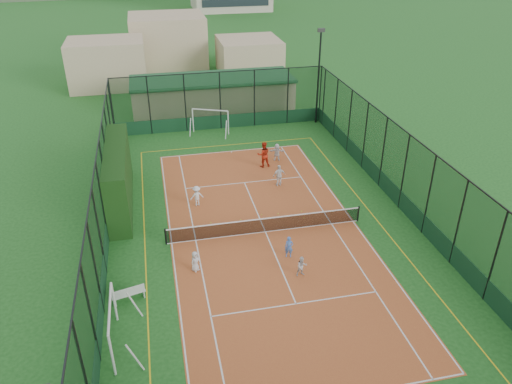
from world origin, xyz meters
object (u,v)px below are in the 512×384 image
at_px(child_far_left, 197,196).
at_px(child_near_right, 302,266).
at_px(floodlight_ne, 318,77).
at_px(clubhouse, 213,94).
at_px(futsal_goal_far, 210,122).
at_px(futsal_goal_near, 113,327).
at_px(child_near_mid, 289,247).
at_px(child_near_left, 195,261).
at_px(coach, 264,154).
at_px(child_far_right, 279,175).
at_px(child_far_back, 277,152).
at_px(white_bench, 129,293).

bearing_deg(child_far_left, child_near_right, 108.07).
distance_m(floodlight_ne, child_far_left, 17.86).
distance_m(clubhouse, child_near_right, 26.38).
bearing_deg(child_far_left, futsal_goal_far, -111.95).
relative_size(child_near_right, child_far_left, 0.83).
xyz_separation_m(futsal_goal_near, futsal_goal_far, (7.31, 23.36, -0.04)).
height_order(futsal_goal_near, child_far_left, futsal_goal_near).
height_order(futsal_goal_near, child_near_mid, futsal_goal_near).
bearing_deg(child_far_left, child_near_left, 72.82).
height_order(floodlight_ne, child_far_left, floodlight_ne).
distance_m(clubhouse, child_near_mid, 24.66).
relative_size(futsal_goal_far, child_near_mid, 2.57).
xyz_separation_m(child_near_mid, coach, (1.21, 11.30, 0.35)).
xyz_separation_m(futsal_goal_near, child_near_left, (3.94, 4.50, -0.48)).
height_order(futsal_goal_far, coach, futsal_goal_far).
xyz_separation_m(futsal_goal_far, child_far_right, (3.30, -10.57, -0.26)).
relative_size(futsal_goal_far, child_far_left, 2.36).
xyz_separation_m(clubhouse, futsal_goal_far, (-1.04, -5.92, -0.54)).
bearing_deg(coach, futsal_goal_near, 55.77).
relative_size(floodlight_ne, child_near_right, 7.29).
relative_size(child_far_right, child_far_back, 1.14).
distance_m(clubhouse, child_near_left, 25.19).
xyz_separation_m(futsal_goal_far, child_far_back, (4.17, -6.56, -0.36)).
relative_size(child_near_left, child_near_right, 1.03).
bearing_deg(child_near_mid, child_far_back, 91.23).
height_order(white_bench, futsal_goal_far, futsal_goal_far).
bearing_deg(child_far_right, white_bench, 36.82).
height_order(child_near_mid, child_far_left, child_far_left).
bearing_deg(child_near_left, clubhouse, 39.35).
distance_m(clubhouse, child_far_right, 16.66).
bearing_deg(child_far_right, futsal_goal_near, 42.52).
distance_m(futsal_goal_far, child_far_back, 7.78).
bearing_deg(child_far_back, child_far_right, 92.13).
distance_m(child_near_left, child_far_left, 6.82).
relative_size(floodlight_ne, child_far_left, 6.05).
distance_m(child_near_right, child_far_left, 9.47).
height_order(white_bench, child_far_left, child_far_left).
xyz_separation_m(child_far_right, coach, (-0.37, 3.16, 0.21)).
distance_m(floodlight_ne, child_far_right, 13.20).
xyz_separation_m(white_bench, futsal_goal_near, (-0.55, -2.86, 0.63)).
distance_m(white_bench, child_near_left, 3.76).
bearing_deg(child_far_left, child_near_mid, 112.62).
bearing_deg(child_near_mid, floodlight_ne, 80.26).
xyz_separation_m(futsal_goal_near, child_far_left, (4.78, 11.27, -0.38)).
relative_size(futsal_goal_near, child_near_mid, 2.67).
height_order(white_bench, futsal_goal_near, futsal_goal_near).
xyz_separation_m(white_bench, child_far_right, (10.06, 9.93, 0.33)).
bearing_deg(white_bench, coach, 39.27).
distance_m(floodlight_ne, child_near_right, 22.60).
bearing_deg(child_far_back, futsal_goal_far, -43.10).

